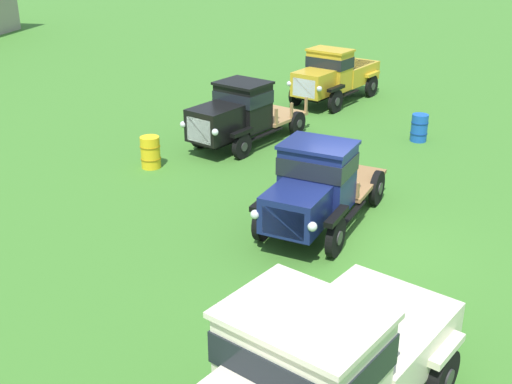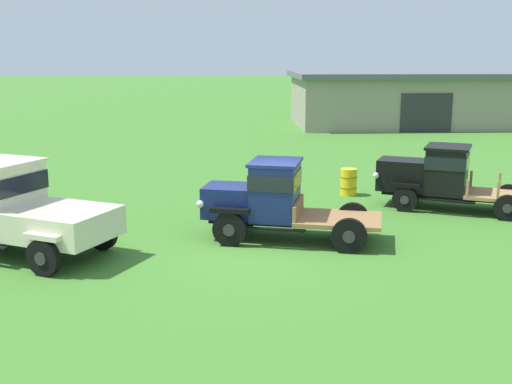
% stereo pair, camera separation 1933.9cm
% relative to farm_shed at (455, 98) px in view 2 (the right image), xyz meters
% --- Properties ---
extents(ground_plane, '(240.00, 240.00, 0.00)m').
position_rel_farm_shed_xyz_m(ground_plane, '(-15.01, -27.67, -1.81)').
color(ground_plane, '#3D7528').
extents(farm_shed, '(22.04, 8.86, 3.57)m').
position_rel_farm_shed_xyz_m(farm_shed, '(0.00, 0.00, 0.00)').
color(farm_shed, gray).
rests_on(farm_shed, ground).
extents(vintage_truck_second_in_line, '(5.77, 4.12, 2.28)m').
position_rel_farm_shed_xyz_m(vintage_truck_second_in_line, '(-21.19, -27.42, -0.64)').
color(vintage_truck_second_in_line, black).
rests_on(vintage_truck_second_in_line, ground).
extents(vintage_truck_midrow_center, '(4.98, 2.86, 2.12)m').
position_rel_farm_shed_xyz_m(vintage_truck_midrow_center, '(-14.55, -26.64, -0.68)').
color(vintage_truck_midrow_center, black).
rests_on(vintage_truck_midrow_center, ground).
extents(vintage_truck_far_side, '(4.93, 3.40, 2.03)m').
position_rel_farm_shed_xyz_m(vintage_truck_far_side, '(-9.03, -23.49, -0.72)').
color(vintage_truck_far_side, black).
rests_on(vintage_truck_far_side, ground).
extents(oil_drum_beside_row, '(0.59, 0.59, 0.94)m').
position_rel_farm_shed_xyz_m(oil_drum_beside_row, '(-11.46, -21.45, -1.34)').
color(oil_drum_beside_row, gold).
rests_on(oil_drum_beside_row, ground).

